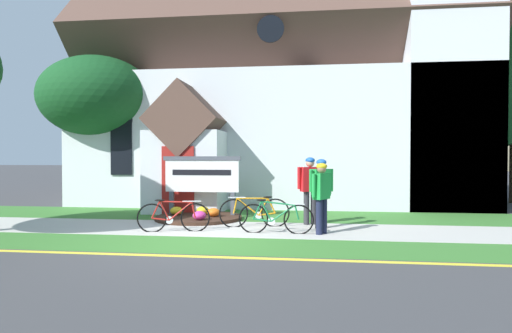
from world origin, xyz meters
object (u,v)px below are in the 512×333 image
at_px(cyclist_in_green_jersey, 321,188).
at_px(bicycle_yellow, 255,212).
at_px(cyclist_in_red_jersey, 310,185).
at_px(church_sign, 202,176).
at_px(yard_deciduous_tree, 97,98).
at_px(cyclist_in_blue_jersey, 322,193).
at_px(bicycle_white, 173,217).
at_px(bicycle_orange, 275,218).

bearing_deg(cyclist_in_green_jersey, bicycle_yellow, 178.72).
bearing_deg(cyclist_in_red_jersey, bicycle_yellow, -158.07).
height_order(church_sign, yard_deciduous_tree, yard_deciduous_tree).
height_order(church_sign, cyclist_in_red_jersey, church_sign).
bearing_deg(church_sign, cyclist_in_red_jersey, -16.39).
xyz_separation_m(church_sign, cyclist_in_blue_jersey, (3.40, -2.31, -0.26)).
xyz_separation_m(church_sign, yard_deciduous_tree, (-4.54, 2.58, 2.71)).
distance_m(bicycle_white, cyclist_in_green_jersey, 3.67).
bearing_deg(cyclist_in_green_jersey, bicycle_white, -165.31).
distance_m(bicycle_yellow, cyclist_in_green_jersey, 1.78).
bearing_deg(bicycle_yellow, cyclist_in_green_jersey, -1.28).
relative_size(cyclist_in_green_jersey, cyclist_in_red_jersey, 0.98).
height_order(cyclist_in_blue_jersey, cyclist_in_red_jersey, cyclist_in_red_jersey).
height_order(church_sign, bicycle_orange, church_sign).
xyz_separation_m(bicycle_yellow, cyclist_in_red_jersey, (1.39, 0.56, 0.67)).
distance_m(cyclist_in_green_jersey, yard_deciduous_tree, 9.40).
xyz_separation_m(church_sign, cyclist_in_green_jersey, (3.41, -1.52, -0.19)).
bearing_deg(bicycle_orange, cyclist_in_green_jersey, 37.82).
distance_m(bicycle_yellow, cyclist_in_red_jersey, 1.64).
relative_size(bicycle_yellow, yard_deciduous_tree, 0.33).
distance_m(bicycle_orange, cyclist_in_red_jersey, 1.77).
bearing_deg(yard_deciduous_tree, cyclist_in_green_jersey, -27.25).
height_order(church_sign, cyclist_in_blue_jersey, church_sign).
bearing_deg(cyclist_in_red_jersey, cyclist_in_blue_jersey, -79.06).
height_order(church_sign, cyclist_in_green_jersey, church_sign).
distance_m(cyclist_in_red_jersey, yard_deciduous_tree, 8.91).
height_order(bicycle_orange, yard_deciduous_tree, yard_deciduous_tree).
relative_size(cyclist_in_red_jersey, yard_deciduous_tree, 0.33).
bearing_deg(bicycle_white, cyclist_in_blue_jersey, 2.08).
bearing_deg(cyclist_in_red_jersey, cyclist_in_green_jersey, -64.96).
distance_m(cyclist_in_green_jersey, cyclist_in_red_jersey, 0.66).
relative_size(church_sign, yard_deciduous_tree, 0.43).
bearing_deg(church_sign, bicycle_yellow, -40.22).
xyz_separation_m(bicycle_orange, cyclist_in_green_jersey, (1.07, 0.83, 0.66)).
bearing_deg(bicycle_yellow, cyclist_in_red_jersey, 21.93).
bearing_deg(bicycle_white, bicycle_yellow, 27.53).
bearing_deg(cyclist_in_green_jersey, cyclist_in_red_jersey, 115.04).
distance_m(bicycle_orange, cyclist_in_blue_jersey, 1.21).
bearing_deg(church_sign, cyclist_in_blue_jersey, -34.12).
bearing_deg(cyclist_in_blue_jersey, bicycle_white, -177.92).
relative_size(church_sign, bicycle_yellow, 1.31).
bearing_deg(cyclist_in_blue_jersey, bicycle_yellow, 153.46).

